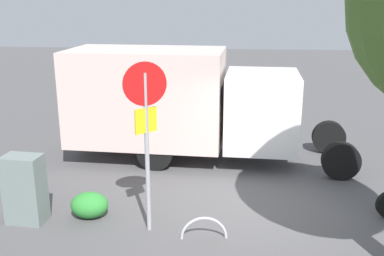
# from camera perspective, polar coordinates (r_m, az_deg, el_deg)

# --- Properties ---
(ground_plane) EXTENTS (60.00, 60.00, 0.00)m
(ground_plane) POSITION_cam_1_polar(r_m,az_deg,el_deg) (9.38, 8.23, -10.16)
(ground_plane) COLOR #4D4B4D
(box_truck_near) EXTENTS (7.42, 2.53, 2.89)m
(box_truck_near) POSITION_cam_1_polar(r_m,az_deg,el_deg) (11.66, -1.19, 3.63)
(box_truck_near) COLOR black
(box_truck_near) RESTS_ON ground
(stop_sign) EXTENTS (0.71, 0.33, 3.13)m
(stop_sign) POSITION_cam_1_polar(r_m,az_deg,el_deg) (7.77, -5.89, 0.82)
(stop_sign) COLOR #9E9EA3
(stop_sign) RESTS_ON ground
(utility_cabinet) EXTENTS (0.75, 0.52, 1.34)m
(utility_cabinet) POSITION_cam_1_polar(r_m,az_deg,el_deg) (9.09, -20.56, -7.33)
(utility_cabinet) COLOR slate
(utility_cabinet) RESTS_ON ground
(bike_rack_hoop) EXTENTS (0.85, 0.16, 0.85)m
(bike_rack_hoop) POSITION_cam_1_polar(r_m,az_deg,el_deg) (8.25, 1.52, -13.90)
(bike_rack_hoop) COLOR #B7B7BC
(bike_rack_hoop) RESTS_ON ground
(shrub_near_sign) EXTENTS (0.74, 0.61, 0.50)m
(shrub_near_sign) POSITION_cam_1_polar(r_m,az_deg,el_deg) (9.09, -12.96, -9.56)
(shrub_near_sign) COLOR #2E8332
(shrub_near_sign) RESTS_ON ground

